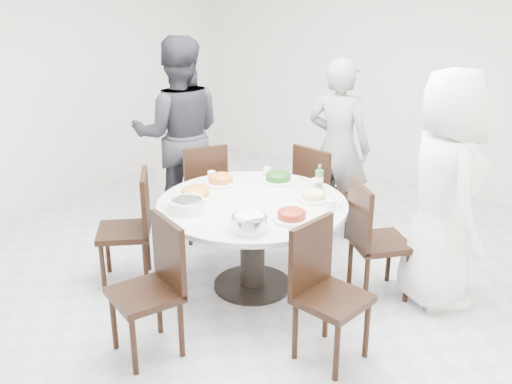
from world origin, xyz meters
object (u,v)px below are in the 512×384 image
Objects in this scene: chair_se at (333,296)px; soup_bowl at (186,205)px; chair_n at (323,193)px; beverage_bottle at (319,177)px; chair_nw at (200,190)px; diner_middle at (338,148)px; chair_ne at (380,240)px; diner_left at (179,134)px; dining_table at (252,245)px; rice_bowl at (249,224)px; diner_right at (444,190)px; chair_s at (145,291)px; chair_sw at (124,229)px.

chair_se is 1.34m from soup_bowl.
chair_n is 4.27× the size of beverage_bottle.
diner_middle reaches higher than chair_nw.
chair_ne is 1.54m from soup_bowl.
dining_table is at bearing 112.14° from diner_left.
chair_n is at bearing 100.06° from rice_bowl.
rice_bowl is at bearing 98.47° from diner_right.
chair_ne is at bearing 153.30° from chair_n.
beverage_bottle is at bearing 42.30° from chair_se.
chair_n is 1.00× the size of chair_nw.
diner_left reaches higher than chair_n.
diner_middle reaches higher than dining_table.
chair_ne is at bearing 80.57° from chair_s.
diner_right is at bearing -112.08° from chair_ne.
chair_sw is (-0.93, -1.66, 0.00)m from chair_n.
chair_n is 1.88m from chair_se.
chair_se reaches higher than soup_bowl.
rice_bowl is (0.28, -1.84, -0.05)m from diner_middle.
diner_middle reaches higher than chair_se.
rice_bowl is (1.29, -0.97, 0.33)m from chair_nw.
chair_se is at bearing 125.41° from diner_right.
chair_nw is (-1.01, -0.61, 0.00)m from chair_n.
diner_middle is at bearing 19.94° from diner_right.
beverage_bottle reaches higher than chair_sw.
chair_s is (-0.06, -1.14, 0.10)m from dining_table.
chair_sw is 0.69m from soup_bowl.
rice_bowl is 1.14× the size of beverage_bottle.
beverage_bottle reaches higher than chair_ne.
chair_n is 1.62m from soup_bowl.
chair_sw is 1.00× the size of chair_se.
chair_se is at bearing 111.88° from diner_middle.
rice_bowl is (-0.98, -1.13, -0.11)m from diner_right.
beverage_bottle is at bearing 58.02° from diner_right.
chair_nw is at bearing 119.35° from diner_left.
diner_middle is 6.78× the size of rice_bowl.
dining_table is at bearing 77.64° from diner_right.
soup_bowl is at bearing 177.48° from rice_bowl.
diner_right reaches higher than chair_nw.
chair_sw is (-1.80, -1.02, 0.00)m from chair_ne.
rice_bowl is at bearing 51.91° from chair_sw.
beverage_bottle is at bearing 102.49° from diner_middle.
chair_nw is 0.52× the size of diner_right.
diner_left is 8.49× the size of beverage_bottle.
beverage_bottle is at bearing 119.35° from chair_nw.
chair_s is at bearing 98.00° from chair_n.
diner_middle is 1.55m from diner_left.
diner_right reaches higher than chair_n.
chair_ne is 0.52× the size of diner_right.
chair_n is at bearing 150.18° from chair_nw.
dining_table is at bearing 123.22° from rice_bowl.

